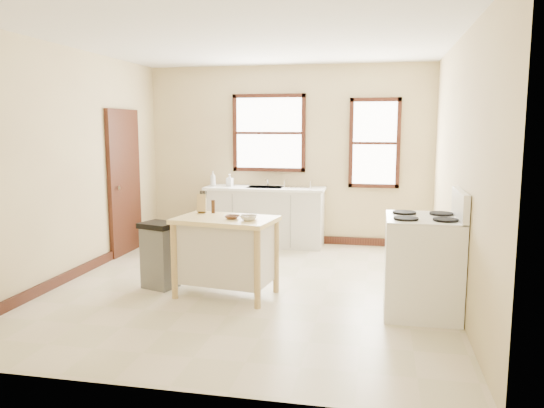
{
  "coord_description": "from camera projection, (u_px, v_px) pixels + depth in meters",
  "views": [
    {
      "loc": [
        1.44,
        -5.81,
        1.86
      ],
      "look_at": [
        0.17,
        0.4,
        0.93
      ],
      "focal_mm": 35.0,
      "sensor_mm": 36.0,
      "label": 1
    }
  ],
  "objects": [
    {
      "name": "window_side",
      "position": [
        375.0,
        143.0,
        8.09
      ],
      "size": [
        0.77,
        0.06,
        1.37
      ],
      "primitive_type": null,
      "color": "black",
      "rests_on": "wall_back"
    },
    {
      "name": "gas_stove",
      "position": [
        423.0,
        252.0,
        5.24
      ],
      "size": [
        0.78,
        0.8,
        1.25
      ],
      "primitive_type": null,
      "color": "white",
      "rests_on": "ground"
    },
    {
      "name": "wall_back",
      "position": [
        288.0,
        155.0,
        8.41
      ],
      "size": [
        4.5,
        0.04,
        2.8
      ],
      "primitive_type": "cube",
      "color": "beige",
      "rests_on": "ground"
    },
    {
      "name": "pepper_grinder",
      "position": [
        213.0,
        207.0,
        6.05
      ],
      "size": [
        0.05,
        0.05,
        0.15
      ],
      "primitive_type": "cylinder",
      "rotation": [
        0.0,
        0.0,
        0.15
      ],
      "color": "#3F2311",
      "rests_on": "kitchen_island"
    },
    {
      "name": "wall_left",
      "position": [
        70.0,
        164.0,
        6.43
      ],
      "size": [
        0.04,
        5.0,
        2.8
      ],
      "primitive_type": "cube",
      "color": "beige",
      "rests_on": "ground"
    },
    {
      "name": "faucet",
      "position": [
        268.0,
        179.0,
        8.4
      ],
      "size": [
        0.03,
        0.03,
        0.22
      ],
      "primitive_type": "cylinder",
      "color": "silver",
      "rests_on": "sink_counter"
    },
    {
      "name": "trash_bin",
      "position": [
        160.0,
        255.0,
        6.11
      ],
      "size": [
        0.47,
        0.43,
        0.77
      ],
      "primitive_type": null,
      "rotation": [
        0.0,
        0.0,
        -0.31
      ],
      "color": "#5E5E5C",
      "rests_on": "ground"
    },
    {
      "name": "baseboard_back",
      "position": [
        287.0,
        238.0,
        8.57
      ],
      "size": [
        4.5,
        0.04,
        0.12
      ],
      "primitive_type": "cube",
      "color": "black",
      "rests_on": "ground"
    },
    {
      "name": "wall_right",
      "position": [
        459.0,
        170.0,
        5.54
      ],
      "size": [
        0.04,
        5.0,
        2.8
      ],
      "primitive_type": "cube",
      "color": "beige",
      "rests_on": "ground"
    },
    {
      "name": "bowl_c",
      "position": [
        249.0,
        218.0,
        5.59
      ],
      "size": [
        0.19,
        0.19,
        0.05
      ],
      "primitive_type": "imported",
      "rotation": [
        0.0,
        0.0,
        0.08
      ],
      "color": "silver",
      "rests_on": "kitchen_island"
    },
    {
      "name": "soap_bottle_a",
      "position": [
        213.0,
        179.0,
        8.33
      ],
      "size": [
        0.11,
        0.11,
        0.24
      ],
      "primitive_type": "imported",
      "rotation": [
        0.0,
        0.0,
        0.28
      ],
      "color": "#B2B2B2",
      "rests_on": "sink_counter"
    },
    {
      "name": "baseboard_left",
      "position": [
        78.0,
        271.0,
        6.62
      ],
      "size": [
        0.04,
        5.0,
        0.12
      ],
      "primitive_type": "cube",
      "color": "black",
      "rests_on": "ground"
    },
    {
      "name": "kitchen_island",
      "position": [
        226.0,
        257.0,
        5.82
      ],
      "size": [
        1.15,
        0.82,
        0.87
      ],
      "primitive_type": null,
      "rotation": [
        0.0,
        0.0,
        -0.14
      ],
      "color": "#F8DC91",
      "rests_on": "ground"
    },
    {
      "name": "soap_bottle_b",
      "position": [
        230.0,
        180.0,
        8.33
      ],
      "size": [
        0.1,
        0.1,
        0.2
      ],
      "primitive_type": "imported",
      "rotation": [
        0.0,
        0.0,
        -0.17
      ],
      "color": "#B2B2B2",
      "rests_on": "sink_counter"
    },
    {
      "name": "window_main",
      "position": [
        269.0,
        133.0,
        8.39
      ],
      "size": [
        1.17,
        0.06,
        1.22
      ],
      "primitive_type": null,
      "color": "black",
      "rests_on": "wall_back"
    },
    {
      "name": "bowl_a",
      "position": [
        232.0,
        217.0,
        5.68
      ],
      "size": [
        0.18,
        0.18,
        0.04
      ],
      "primitive_type": "imported",
      "rotation": [
        0.0,
        0.0,
        -0.16
      ],
      "color": "brown",
      "rests_on": "kitchen_island"
    },
    {
      "name": "knife_block",
      "position": [
        202.0,
        204.0,
        6.07
      ],
      "size": [
        0.12,
        0.12,
        0.2
      ],
      "primitive_type": null,
      "rotation": [
        0.0,
        0.0,
        0.23
      ],
      "color": "tan",
      "rests_on": "kitchen_island"
    },
    {
      "name": "sink_counter",
      "position": [
        265.0,
        216.0,
        8.31
      ],
      "size": [
        1.86,
        0.62,
        0.92
      ],
      "primitive_type": null,
      "color": "silver",
      "rests_on": "ground"
    },
    {
      "name": "ceiling",
      "position": [
        249.0,
        39.0,
        5.78
      ],
      "size": [
        5.0,
        5.0,
        0.0
      ],
      "primitive_type": "plane",
      "rotation": [
        3.14,
        0.0,
        0.0
      ],
      "color": "white",
      "rests_on": "ground"
    },
    {
      "name": "bowl_b",
      "position": [
        250.0,
        217.0,
        5.68
      ],
      "size": [
        0.16,
        0.16,
        0.04
      ],
      "primitive_type": "imported",
      "rotation": [
        0.0,
        0.0,
        -0.01
      ],
      "color": "brown",
      "rests_on": "kitchen_island"
    },
    {
      "name": "door_left",
      "position": [
        125.0,
        182.0,
        7.73
      ],
      "size": [
        0.06,
        0.9,
        2.1
      ],
      "primitive_type": "cube",
      "color": "black",
      "rests_on": "ground"
    },
    {
      "name": "floor",
      "position": [
        251.0,
        287.0,
        6.19
      ],
      "size": [
        5.0,
        5.0,
        0.0
      ],
      "primitive_type": "plane",
      "color": "beige",
      "rests_on": "ground"
    },
    {
      "name": "dish_rack",
      "position": [
        299.0,
        184.0,
        8.15
      ],
      "size": [
        0.5,
        0.44,
        0.11
      ],
      "primitive_type": null,
      "rotation": [
        0.0,
        0.0,
        -0.34
      ],
      "color": "silver",
      "rests_on": "sink_counter"
    }
  ]
}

